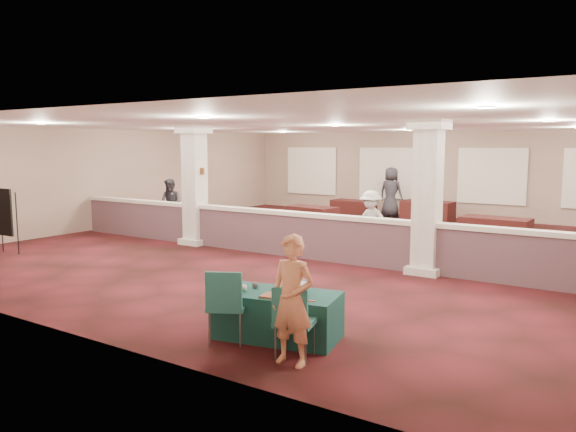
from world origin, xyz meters
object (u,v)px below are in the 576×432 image
Objects in this scene: conf_chair_side at (226,300)px; attendee_b at (371,222)px; near_table at (278,315)px; attendee_d at (391,192)px; far_table_front_left at (312,217)px; attendee_a at (171,204)px; far_table_front_center at (296,224)px; woman at (292,300)px; conf_chair_main at (293,317)px; easel_board at (0,212)px; far_table_back_left at (353,209)px; far_table_front_right at (495,231)px; far_table_back_center at (427,211)px.

conf_chair_side is 7.19m from attendee_b.
near_table is 0.90× the size of attendee_d.
attendee_a reaches higher than far_table_front_left.
far_table_front_left is 1.05× the size of attendee_a.
far_table_front_left is at bearing 105.88° from far_table_front_center.
woman reaches higher than attendee_a.
conf_chair_main is at bearing -60.12° from far_table_front_left.
easel_board reaches higher than far_table_back_left.
attendee_a is (-8.35, 7.29, 0.20)m from conf_chair_side.
far_table_front_center is 0.88× the size of attendee_d.
easel_board reaches higher than woman.
far_table_front_right is (-0.01, 10.20, -0.44)m from woman.
conf_chair_main is 10.09m from far_table_front_right.
easel_board is (-9.79, 1.85, 0.48)m from conf_chair_main.
far_table_front_right is at bearing 60.97° from attendee_b.
conf_chair_side is 14.38m from attendee_d.
near_table is 9.52m from far_table_front_right.
conf_chair_side is 0.54× the size of attendee_d.
attendee_b is (-1.19, 7.09, 0.18)m from conf_chair_side.
conf_chair_side is at bearing 165.22° from conf_chair_main.
conf_chair_side reaches higher than far_table_front_center.
near_table is 1.05× the size of attendee_a.
attendee_b reaches higher than conf_chair_main.
far_table_front_right reaches higher than far_table_front_center.
far_table_front_right is (5.35, 1.76, 0.03)m from far_table_front_center.
conf_chair_main is 0.56× the size of far_table_front_left.
far_table_front_left is 3.02m from far_table_back_left.
woman is at bearing -12.16° from easel_board.
far_table_front_left is at bearing 77.04° from attendee_d.
far_table_back_left is 0.90× the size of far_table_back_center.
far_table_front_left reaches higher than far_table_back_left.
far_table_front_center is at bearing 166.36° from attendee_b.
attendee_d reaches higher than attendee_a.
easel_board is at bearing 154.60° from conf_chair_main.
near_table is 1.00× the size of far_table_front_left.
woman is at bearing -77.36° from conf_chair_main.
attendee_d reaches higher than far_table_back_center.
far_table_back_center is at bearing 52.39° from far_table_front_left.
attendee_d reaches higher than conf_chair_side.
attendee_a is at bearing -172.94° from attendee_b.
conf_chair_side is 11.14m from far_table_front_left.
attendee_d is at bearing 94.63° from near_table.
attendee_b reaches higher than far_table_front_center.
woman reaches higher than attendee_b.
near_table is 1.03× the size of easel_board.
far_table_back_left reaches higher than near_table.
far_table_front_right is at bearing -27.35° from far_table_back_left.
conf_chair_side reaches higher than far_table_back_left.
far_table_front_left is 1.06× the size of far_table_back_left.
woman is 14.07m from far_table_back_center.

